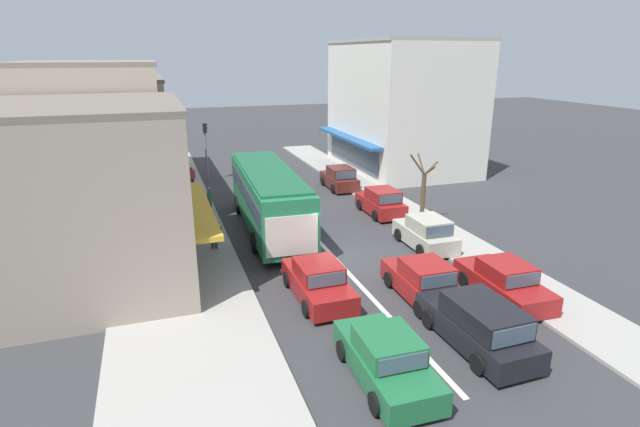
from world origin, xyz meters
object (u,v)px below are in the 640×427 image
wagon_behind_bus_mid (478,325)px  traffic_light_downstreet (206,142)px  city_bus (269,195)px  sedan_adjacent_lane_lead (318,282)px  sedan_behind_bus_near (425,282)px  parked_hatchback_kerb_third (381,202)px  sedan_queue_gap_filler (386,359)px  parked_hatchback_kerb_second (426,233)px  street_tree_right (423,192)px  pedestrian_browsing_midblock (210,200)px  parked_sedan_kerb_front (504,282)px  pedestrian_with_handbag_near (214,230)px  parked_hatchback_kerb_rear (340,179)px  pedestrian_far_walker (192,177)px

wagon_behind_bus_mid → traffic_light_downstreet: (-5.56, 24.63, 2.11)m
city_bus → sedan_adjacent_lane_lead: 8.26m
sedan_behind_bus_near → parked_hatchback_kerb_third: size_ratio=1.14×
sedan_queue_gap_filler → sedan_adjacent_lane_lead: bearing=92.6°
parked_hatchback_kerb_second → parked_hatchback_kerb_third: bearing=87.8°
street_tree_right → pedestrian_browsing_midblock: 11.78m
pedestrian_browsing_midblock → parked_sedan_kerb_front: bearing=-55.2°
parked_hatchback_kerb_third → pedestrian_with_handbag_near: bearing=-164.8°
city_bus → sedan_adjacent_lane_lead: size_ratio=2.60×
city_bus → parked_hatchback_kerb_second: bearing=-37.1°
city_bus → pedestrian_browsing_midblock: 4.12m
wagon_behind_bus_mid → city_bus: bearing=106.0°
parked_hatchback_kerb_rear → pedestrian_with_handbag_near: size_ratio=2.29×
sedan_adjacent_lane_lead → pedestrian_with_handbag_near: 6.76m
pedestrian_with_handbag_near → pedestrian_browsing_midblock: bearing=85.3°
parked_sedan_kerb_front → pedestrian_far_walker: bearing=117.1°
city_bus → pedestrian_with_handbag_near: (-3.14, -2.18, -0.81)m
sedan_behind_bus_near → pedestrian_with_handbag_near: bearing=133.3°
parked_hatchback_kerb_rear → parked_sedan_kerb_front: bearing=-89.6°
wagon_behind_bus_mid → parked_hatchback_kerb_rear: wagon_behind_bus_mid is taller
sedan_queue_gap_filler → sedan_adjacent_lane_lead: 5.39m
sedan_adjacent_lane_lead → parked_hatchback_kerb_rear: bearing=66.3°
wagon_behind_bus_mid → pedestrian_far_walker: size_ratio=2.78×
city_bus → parked_hatchback_kerb_rear: (6.48, 6.65, -1.17)m
pedestrian_with_handbag_near → pedestrian_far_walker: size_ratio=1.00×
sedan_adjacent_lane_lead → sedan_behind_bus_near: same height
wagon_behind_bus_mid → street_tree_right: 11.95m
wagon_behind_bus_mid → traffic_light_downstreet: bearing=102.7°
sedan_queue_gap_filler → parked_hatchback_kerb_third: bearing=65.2°
pedestrian_with_handbag_near → parked_hatchback_kerb_second: bearing=-15.8°
sedan_adjacent_lane_lead → pedestrian_browsing_midblock: size_ratio=2.59×
parked_hatchback_kerb_second → pedestrian_far_walker: size_ratio=2.28×
sedan_adjacent_lane_lead → street_tree_right: size_ratio=1.08×
parked_hatchback_kerb_rear → pedestrian_far_walker: bearing=167.8°
parked_sedan_kerb_front → parked_hatchback_kerb_third: bearing=89.6°
pedestrian_far_walker → wagon_behind_bus_mid: bearing=-72.3°
wagon_behind_bus_mid → pedestrian_far_walker: pedestrian_far_walker is taller
pedestrian_browsing_midblock → city_bus: bearing=-47.8°
parked_hatchback_kerb_rear → traffic_light_downstreet: (-8.32, 5.08, 2.15)m
traffic_light_downstreet → pedestrian_with_handbag_near: bearing=-95.3°
parked_hatchback_kerb_third → pedestrian_with_handbag_near: 10.19m
parked_sedan_kerb_front → street_tree_right: size_ratio=1.08×
city_bus → traffic_light_downstreet: traffic_light_downstreet is taller
parked_hatchback_kerb_second → pedestrian_browsing_midblock: size_ratio=2.28×
traffic_light_downstreet → pedestrian_with_handbag_near: size_ratio=2.58×
street_tree_right → pedestrian_browsing_midblock: street_tree_right is taller
sedan_behind_bus_near → parked_hatchback_kerb_second: (2.72, 4.61, 0.05)m
sedan_behind_bus_near → street_tree_right: bearing=61.0°
wagon_behind_bus_mid → pedestrian_browsing_midblock: 17.15m
sedan_queue_gap_filler → pedestrian_with_handbag_near: 11.86m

